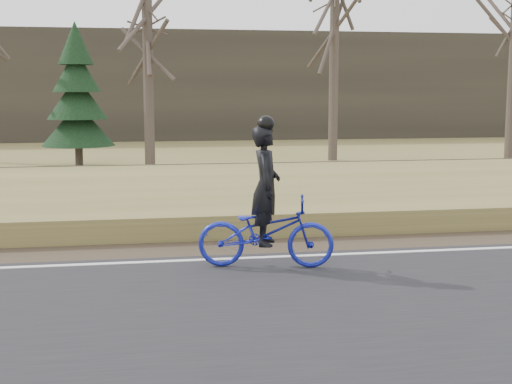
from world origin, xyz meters
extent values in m
plane|color=olive|center=(0.00, 0.00, 0.00)|extent=(120.00, 120.00, 0.00)
cube|color=black|center=(0.00, -2.50, 0.03)|extent=(120.00, 6.00, 0.06)
cube|color=silver|center=(0.00, 0.20, 0.07)|extent=(120.00, 0.12, 0.01)
cube|color=#473A2B|center=(0.00, 1.20, 0.02)|extent=(120.00, 1.60, 0.04)
cube|color=olive|center=(0.00, 4.20, 0.22)|extent=(120.00, 5.00, 0.44)
cube|color=slate|center=(0.00, 8.00, 0.23)|extent=(120.00, 3.00, 0.45)
cube|color=black|center=(0.00, 8.00, 0.52)|extent=(120.00, 2.40, 0.14)
cube|color=brown|center=(0.00, 7.28, 0.67)|extent=(120.00, 0.07, 0.15)
cube|color=brown|center=(0.00, 8.72, 0.67)|extent=(120.00, 0.07, 0.15)
cube|color=#383328|center=(0.00, 30.00, 3.00)|extent=(120.00, 4.00, 6.00)
imported|color=#161E9B|center=(-0.96, -0.39, 0.61)|extent=(2.19, 1.15, 1.09)
imported|color=black|center=(-0.96, -0.39, 1.32)|extent=(0.57, 0.74, 1.83)
sphere|color=black|center=(-0.96, -0.39, 2.26)|extent=(0.26, 0.26, 0.26)
cylinder|color=#51443B|center=(-2.40, 13.42, 3.71)|extent=(0.36, 0.36, 7.42)
cylinder|color=#51443B|center=(4.84, 16.35, 4.81)|extent=(0.36, 0.36, 9.62)
cylinder|color=#51443B|center=(-4.89, 15.31, 0.52)|extent=(0.28, 0.28, 1.04)
cone|color=#163319|center=(-4.89, 15.31, 1.54)|extent=(2.60, 2.60, 1.52)
cone|color=#163319|center=(-4.89, 15.31, 2.50)|extent=(2.15, 2.15, 1.52)
cone|color=#163319|center=(-4.89, 15.31, 3.45)|extent=(1.70, 1.70, 1.52)
cone|color=#163319|center=(-4.89, 15.31, 4.41)|extent=(1.25, 1.25, 1.52)
camera|label=1|loc=(-2.92, -10.94, 2.77)|focal=50.00mm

